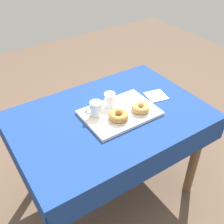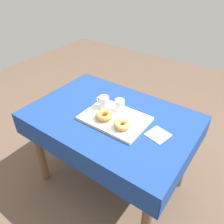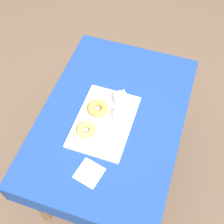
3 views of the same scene
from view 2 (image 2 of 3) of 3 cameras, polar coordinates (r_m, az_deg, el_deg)
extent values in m
plane|color=brown|center=(2.14, -0.23, -17.03)|extent=(6.00, 6.00, 0.00)
cube|color=navy|center=(1.63, -0.29, -1.30)|extent=(1.20, 0.82, 0.04)
cube|color=navy|center=(1.97, 6.77, 2.43)|extent=(1.20, 0.01, 0.14)
cube|color=navy|center=(1.46, -9.97, -11.93)|extent=(1.20, 0.01, 0.14)
cube|color=navy|center=(1.51, 18.80, -11.95)|extent=(0.01, 0.82, 0.14)
cube|color=navy|center=(2.03, -14.05, 2.63)|extent=(0.01, 0.82, 0.14)
cylinder|color=brown|center=(1.94, 18.03, -10.73)|extent=(0.06, 0.06, 0.71)
cylinder|color=brown|center=(2.31, -5.76, -0.42)|extent=(0.06, 0.06, 0.71)
cylinder|color=brown|center=(1.56, 8.81, -25.23)|extent=(0.06, 0.06, 0.71)
cylinder|color=brown|center=(2.00, -17.94, -9.19)|extent=(0.06, 0.06, 0.71)
cube|color=silver|center=(1.57, 0.73, -1.65)|extent=(0.45, 0.32, 0.02)
cylinder|color=white|center=(1.64, -2.05, 2.51)|extent=(0.07, 0.07, 0.09)
cylinder|color=#5B230A|center=(1.64, -2.04, 2.26)|extent=(0.06, 0.06, 0.06)
torus|color=white|center=(1.66, -3.39, 3.10)|extent=(0.05, 0.01, 0.05)
cylinder|color=white|center=(1.60, 1.95, 1.68)|extent=(0.07, 0.07, 0.09)
cylinder|color=silver|center=(1.61, 1.93, 0.94)|extent=(0.06, 0.06, 0.04)
cylinder|color=silver|center=(1.47, 2.57, -3.99)|extent=(0.13, 0.13, 0.01)
torus|color=tan|center=(1.45, 2.59, -3.27)|extent=(0.11, 0.11, 0.04)
cylinder|color=silver|center=(1.54, -2.00, -1.63)|extent=(0.13, 0.13, 0.01)
torus|color=#BC7F3D|center=(1.53, -2.02, -0.91)|extent=(0.12, 0.12, 0.04)
cube|color=white|center=(1.47, 11.60, -5.74)|extent=(0.15, 0.15, 0.01)
camera|label=1|loc=(1.49, -63.14, 20.93)|focal=43.61mm
camera|label=3|loc=(1.45, 59.22, 43.90)|focal=47.67mm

